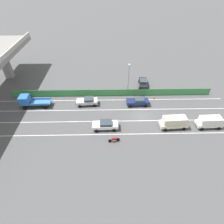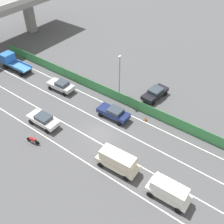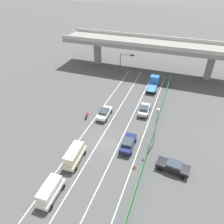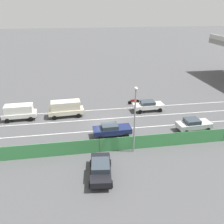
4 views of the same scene
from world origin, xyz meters
The scene contains 15 objects.
ground_plane centered at (0.00, 0.00, 0.00)m, with size 300.00×300.00×0.00m, color #4C4C4F.
lane_line_left_edge centered at (-5.00, 5.77, 0.00)m, with size 0.14×47.54×0.01m, color silver.
lane_line_mid_left centered at (-1.67, 5.77, 0.00)m, with size 0.14×47.54×0.01m, color silver.
lane_line_mid_right centered at (1.67, 5.77, 0.00)m, with size 0.14×47.54×0.01m, color silver.
lane_line_right_edge centered at (5.00, 5.77, 0.00)m, with size 0.14×47.54×0.01m, color silver.
green_fence centered at (6.59, 5.77, 0.81)m, with size 0.10×43.64×1.62m.
car_sedan_white centered at (-3.48, 6.99, 0.87)m, with size 2.13×4.55×1.55m.
car_sedan_navy centered at (3.25, 0.36, 0.89)m, with size 2.14×4.60×1.59m.
car_van_cream centered at (-3.44, -5.10, 1.29)m, with size 2.26×4.99×2.30m.
car_van_white centered at (-3.42, -11.44, 1.22)m, with size 2.14×4.54×2.14m.
car_sedan_silver centered at (3.53, 10.75, 0.88)m, with size 2.26×4.38×1.60m.
motorcycle centered at (-6.57, 5.55, 0.46)m, with size 0.64×1.93×0.93m.
parked_sedan_dark centered at (10.61, -1.87, 0.86)m, with size 4.80×2.48×1.52m.
street_lamp centered at (6.99, 2.16, 4.43)m, with size 0.60×0.36×7.32m.
traffic_cone centered at (5.32, -3.46, 0.29)m, with size 0.47×0.47×0.62m.
Camera 4 is at (29.00, -3.84, 14.65)m, focal length 39.23 mm.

